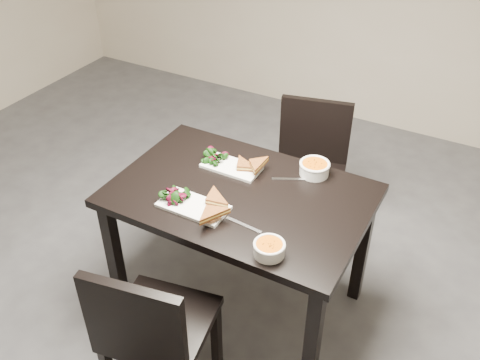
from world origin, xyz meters
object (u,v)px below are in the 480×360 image
at_px(table, 240,208).
at_px(soup_bowl_near, 269,248).
at_px(chair_near, 151,329).
at_px(chair_far, 310,163).
at_px(plate_far, 232,167).
at_px(soup_bowl_far, 315,168).
at_px(plate_near, 193,206).

height_order(table, soup_bowl_near, soup_bowl_near).
height_order(chair_near, chair_far, same).
bearing_deg(table, soup_bowl_near, -45.53).
distance_m(table, plate_far, 0.23).
bearing_deg(table, soup_bowl_far, 50.70).
bearing_deg(soup_bowl_far, chair_near, -106.27).
bearing_deg(chair_far, soup_bowl_near, -90.48).
bearing_deg(chair_far, table, -107.94).
bearing_deg(soup_bowl_near, plate_far, 133.28).
distance_m(chair_near, soup_bowl_near, 0.59).
distance_m(soup_bowl_near, plate_far, 0.64).
bearing_deg(soup_bowl_near, chair_near, -132.50).
distance_m(chair_far, plate_near, 1.02).
relative_size(chair_far, plate_near, 2.68).
bearing_deg(chair_far, plate_near, -114.49).
bearing_deg(table, chair_near, -93.32).
relative_size(plate_near, soup_bowl_far, 2.10).
height_order(plate_far, soup_bowl_far, soup_bowl_far).
height_order(soup_bowl_near, soup_bowl_far, soup_bowl_far).
xyz_separation_m(table, chair_near, (-0.04, -0.69, -0.17)).
xyz_separation_m(table, chair_far, (0.06, 0.76, -0.17)).
xyz_separation_m(chair_near, soup_bowl_far, (0.29, 0.99, 0.30)).
relative_size(table, chair_near, 1.41).
relative_size(chair_near, soup_bowl_near, 6.42).
height_order(plate_near, soup_bowl_near, soup_bowl_near).
height_order(table, chair_near, chair_near).
bearing_deg(chair_near, table, 76.48).
bearing_deg(plate_near, chair_near, -79.52).
bearing_deg(plate_near, plate_far, 90.71).
xyz_separation_m(plate_near, plate_far, (-0.00, 0.36, -0.00)).
bearing_deg(soup_bowl_near, chair_far, 102.82).
bearing_deg(plate_far, soup_bowl_near, -46.72).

